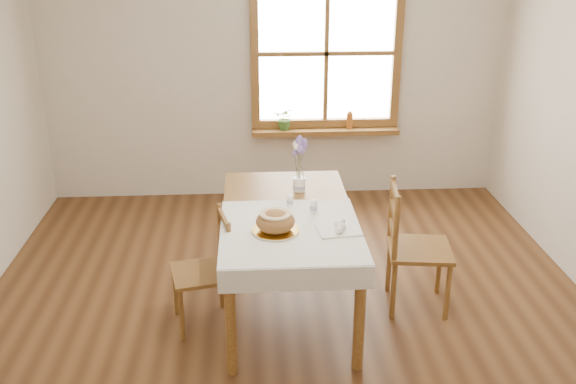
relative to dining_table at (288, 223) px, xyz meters
name	(u,v)px	position (x,y,z in m)	size (l,w,h in m)	color
ground	(291,329)	(0.00, -0.30, -0.66)	(5.00, 5.00, 0.00)	brown
room_walls	(291,84)	(0.00, -0.30, 1.04)	(4.60, 5.10, 2.65)	silver
window	(326,53)	(0.50, 2.17, 0.79)	(1.46, 0.08, 1.46)	olive
window_sill	(325,131)	(0.50, 2.10, 0.03)	(1.46, 0.20, 0.05)	olive
dining_table	(288,223)	(0.00, 0.00, 0.00)	(0.90, 1.60, 0.75)	olive
table_linen	(291,231)	(0.00, -0.30, 0.09)	(0.91, 0.99, 0.01)	white
chair_left	(201,271)	(-0.60, -0.18, -0.26)	(0.38, 0.40, 0.82)	olive
chair_right	(420,248)	(0.93, -0.04, -0.20)	(0.44, 0.46, 0.93)	olive
bread_plate	(276,231)	(-0.10, -0.33, 0.10)	(0.29, 0.29, 0.02)	white
bread_loaf	(275,220)	(-0.10, -0.33, 0.18)	(0.25, 0.25, 0.14)	olive
egg_napkin	(338,229)	(0.30, -0.33, 0.10)	(0.27, 0.23, 0.01)	white
eggs	(338,225)	(0.30, -0.33, 0.13)	(0.21, 0.19, 0.05)	white
salt_shaker	(290,201)	(0.02, 0.08, 0.14)	(0.05, 0.05, 0.09)	white
pepper_shaker	(314,206)	(0.17, -0.05, 0.14)	(0.05, 0.05, 0.10)	white
flower_vase	(299,185)	(0.11, 0.37, 0.14)	(0.09, 0.09, 0.10)	white
lavender_bouquet	(299,159)	(0.11, 0.37, 0.34)	(0.16, 0.16, 0.31)	#6E569A
potted_plant	(285,121)	(0.10, 2.10, 0.14)	(0.20, 0.23, 0.18)	#3B6B2A
amber_bottle	(350,120)	(0.74, 2.10, 0.14)	(0.06, 0.06, 0.18)	#A0561D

